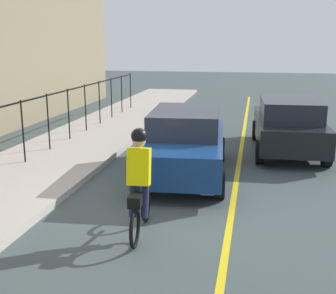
{
  "coord_description": "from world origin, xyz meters",
  "views": [
    {
      "loc": [
        -8.17,
        -1.94,
        3.15
      ],
      "look_at": [
        0.57,
        -0.18,
        1.0
      ],
      "focal_mm": 46.51,
      "sensor_mm": 36.0,
      "label": 1
    }
  ],
  "objects": [
    {
      "name": "ground_plane",
      "position": [
        0.0,
        0.0,
        0.0
      ],
      "size": [
        80.0,
        80.0,
        0.0
      ],
      "primitive_type": "plane",
      "color": "#404B4B"
    },
    {
      "name": "lane_line_centre",
      "position": [
        0.0,
        -1.6,
        0.0
      ],
      "size": [
        36.0,
        0.12,
        0.01
      ],
      "primitive_type": "cube",
      "color": "yellow",
      "rests_on": "ground"
    },
    {
      "name": "sidewalk",
      "position": [
        0.0,
        3.4,
        0.07
      ],
      "size": [
        40.0,
        3.2,
        0.15
      ],
      "primitive_type": "cube",
      "color": "#B1A79E",
      "rests_on": "ground"
    },
    {
      "name": "iron_fence",
      "position": [
        1.0,
        3.8,
        1.29
      ],
      "size": [
        21.04,
        0.04,
        1.6
      ],
      "color": "black",
      "rests_on": "sidewalk"
    },
    {
      "name": "cyclist_lead",
      "position": [
        -1.65,
        -0.15,
        0.91
      ],
      "size": [
        1.71,
        0.39,
        1.83
      ],
      "rotation": [
        0.0,
        0.0,
        0.08
      ],
      "color": "black",
      "rests_on": "ground"
    },
    {
      "name": "patrol_sedan",
      "position": [
        4.74,
        -2.93,
        0.82
      ],
      "size": [
        4.47,
        2.06,
        1.58
      ],
      "rotation": [
        0.0,
        0.0,
        0.04
      ],
      "color": "black",
      "rests_on": "ground"
    },
    {
      "name": "parked_sedan_rear",
      "position": [
        1.88,
        -0.34,
        0.82
      ],
      "size": [
        4.52,
        2.19,
        1.58
      ],
      "rotation": [
        0.0,
        0.0,
        3.22
      ],
      "color": "navy",
      "rests_on": "ground"
    }
  ]
}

